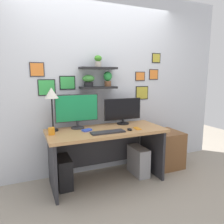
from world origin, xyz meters
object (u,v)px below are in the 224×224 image
object	(u,v)px
coffee_mug	(52,131)
computer_tower_left	(64,172)
monitor_left	(77,110)
keyboard	(108,132)
desk	(105,143)
drawer_cabinet	(165,149)
cell_phone	(137,128)
computer_tower_right	(138,161)
computer_mouse	(130,129)
desk_lamp	(52,96)
scissors_tray	(87,130)
monitor_right	(123,111)

from	to	relation	value
coffee_mug	computer_tower_left	distance (m)	0.62
monitor_left	keyboard	distance (m)	0.55
desk	keyboard	distance (m)	0.32
keyboard	drawer_cabinet	distance (m)	1.25
desk	cell_phone	distance (m)	0.49
coffee_mug	computer_tower_right	size ratio (longest dim) A/B	0.22
computer_mouse	cell_phone	distance (m)	0.14
keyboard	cell_phone	bearing A→B (deg)	5.22
computer_tower_right	coffee_mug	bearing A→B (deg)	-179.79
coffee_mug	drawer_cabinet	world-z (taller)	coffee_mug
desk	cell_phone	world-z (taller)	cell_phone
keyboard	desk_lamp	bearing A→B (deg)	149.41
keyboard	coffee_mug	distance (m)	0.70
desk	desk_lamp	xyz separation A→B (m)	(-0.68, 0.14, 0.67)
desk	computer_tower_left	distance (m)	0.67
monitor_left	coffee_mug	bearing A→B (deg)	-152.00
computer_mouse	coffee_mug	xyz separation A→B (m)	(-0.98, 0.19, 0.03)
scissors_tray	drawer_cabinet	size ratio (longest dim) A/B	0.21
monitor_left	computer_mouse	xyz separation A→B (m)	(0.61, -0.39, -0.24)
desk_lamp	computer_tower_right	world-z (taller)	desk_lamp
monitor_left	computer_tower_right	distance (m)	1.19
desk	computer_tower_left	size ratio (longest dim) A/B	3.95
computer_mouse	scissors_tray	distance (m)	0.56
desk	scissors_tray	distance (m)	0.35
monitor_right	cell_phone	size ratio (longest dim) A/B	4.14
desk	desk_lamp	world-z (taller)	desk_lamp
cell_phone	drawer_cabinet	bearing A→B (deg)	24.54
monitor_right	computer_tower_left	world-z (taller)	monitor_right
desk_lamp	drawer_cabinet	size ratio (longest dim) A/B	0.98
computer_mouse	computer_tower_right	size ratio (longest dim) A/B	0.22
drawer_cabinet	desk	bearing A→B (deg)	-176.80
monitor_right	scissors_tray	distance (m)	0.68
monitor_right	computer_tower_right	xyz separation A→B (m)	(0.17, -0.19, -0.75)
monitor_left	desk_lamp	distance (m)	0.38
desk	computer_tower_right	size ratio (longest dim) A/B	3.80
keyboard	scissors_tray	bearing A→B (deg)	138.97
desk	computer_tower_right	bearing A→B (deg)	-3.34
computer_mouse	monitor_left	bearing A→B (deg)	147.52
monitor_left	computer_mouse	bearing A→B (deg)	-32.48
monitor_right	computer_tower_left	xyz separation A→B (m)	(-0.93, -0.11, -0.75)
desk	monitor_right	distance (m)	0.56
coffee_mug	computer_tower_right	xyz separation A→B (m)	(1.24, 0.00, -0.59)
monitor_left	scissors_tray	world-z (taller)	monitor_left
monitor_right	computer_tower_left	distance (m)	1.20
keyboard	computer_tower_right	size ratio (longest dim) A/B	1.06
monitor_left	scissors_tray	xyz separation A→B (m)	(0.08, -0.20, -0.25)
computer_tower_left	desk	bearing A→B (deg)	-5.17
monitor_right	desk_lamp	world-z (taller)	desk_lamp
coffee_mug	computer_tower_left	bearing A→B (deg)	32.10
coffee_mug	scissors_tray	bearing A→B (deg)	-0.09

